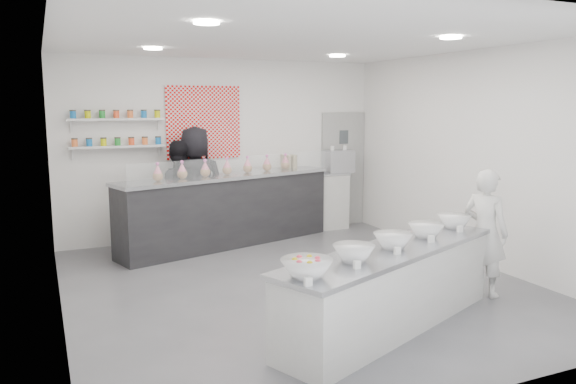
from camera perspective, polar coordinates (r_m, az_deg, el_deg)
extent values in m
plane|color=#515156|center=(7.14, 1.04, -9.45)|extent=(6.00, 6.00, 0.00)
plane|color=white|center=(6.82, 1.12, 15.24)|extent=(6.00, 6.00, 0.00)
plane|color=white|center=(9.61, -6.54, 4.37)|extent=(5.50, 0.00, 5.50)
plane|color=white|center=(6.18, -22.69, 1.28)|extent=(0.00, 6.00, 6.00)
plane|color=white|center=(8.35, 18.46, 3.31)|extent=(0.00, 6.00, 6.00)
cube|color=gray|center=(10.54, 5.58, 2.33)|extent=(0.88, 0.04, 2.10)
cube|color=#DF0200|center=(9.46, -8.58, 7.00)|extent=(1.25, 0.03, 1.20)
cube|color=silver|center=(9.13, -16.92, 4.45)|extent=(1.45, 0.22, 0.04)
cube|color=silver|center=(9.11, -17.04, 7.08)|extent=(1.45, 0.22, 0.04)
cylinder|color=white|center=(5.39, -8.29, 16.64)|extent=(0.24, 0.24, 0.02)
cylinder|color=white|center=(6.72, 16.21, 14.83)|extent=(0.24, 0.24, 0.02)
cylinder|color=white|center=(7.91, -13.57, 13.98)|extent=(0.24, 0.24, 0.02)
cylinder|color=white|center=(8.87, 5.04, 13.60)|extent=(0.24, 0.24, 0.02)
cube|color=#BAB9B4|center=(5.83, 10.46, -9.58)|extent=(3.05, 1.81, 0.82)
cube|color=black|center=(9.03, -6.14, -1.85)|extent=(3.73, 1.66, 1.14)
cube|color=white|center=(8.66, -5.04, 2.58)|extent=(3.50, 1.01, 0.31)
cube|color=#BAB9B4|center=(10.10, 2.36, -1.02)|extent=(1.38, 0.44, 1.02)
cube|color=#93969E|center=(10.26, 5.14, 3.09)|extent=(0.51, 0.35, 0.39)
imported|color=silver|center=(7.00, 19.38, -3.92)|extent=(0.53, 0.64, 1.51)
imported|color=black|center=(9.07, -11.09, -0.17)|extent=(0.97, 0.85, 1.69)
imported|color=black|center=(9.11, -9.31, 0.61)|extent=(1.08, 0.88, 1.91)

